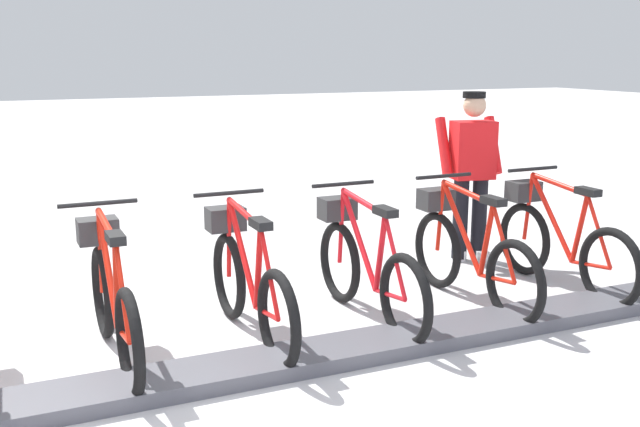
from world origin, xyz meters
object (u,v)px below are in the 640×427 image
at_px(bike_docked_1, 468,252).
at_px(worker_near_rack, 471,169).
at_px(bike_docked_2, 365,265).
at_px(bike_docked_4, 112,298).
at_px(bike_docked_3, 248,280).
at_px(bike_docked_0, 559,240).

height_order(bike_docked_1, worker_near_rack, worker_near_rack).
relative_size(bike_docked_1, worker_near_rack, 1.04).
bearing_deg(worker_near_rack, bike_docked_2, 122.07).
bearing_deg(worker_near_rack, bike_docked_4, 106.62).
xyz_separation_m(bike_docked_2, bike_docked_4, (0.00, 1.90, 0.00)).
relative_size(bike_docked_1, bike_docked_4, 1.00).
bearing_deg(bike_docked_3, worker_near_rack, -67.99).
bearing_deg(bike_docked_0, bike_docked_2, 90.00).
xyz_separation_m(bike_docked_3, bike_docked_4, (0.00, 0.95, 0.00)).
height_order(bike_docked_1, bike_docked_3, same).
height_order(bike_docked_0, bike_docked_4, same).
bearing_deg(bike_docked_3, bike_docked_0, -90.00).
distance_m(bike_docked_1, worker_near_rack, 1.42).
height_order(bike_docked_0, bike_docked_3, same).
distance_m(bike_docked_0, worker_near_rack, 1.20).
distance_m(bike_docked_1, bike_docked_4, 2.85).
distance_m(bike_docked_3, bike_docked_4, 0.95).
bearing_deg(bike_docked_3, bike_docked_1, -90.00).
relative_size(bike_docked_3, bike_docked_4, 1.00).
bearing_deg(bike_docked_3, bike_docked_4, 90.00).
bearing_deg(bike_docked_1, bike_docked_2, 90.00).
bearing_deg(bike_docked_2, worker_near_rack, -57.93).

